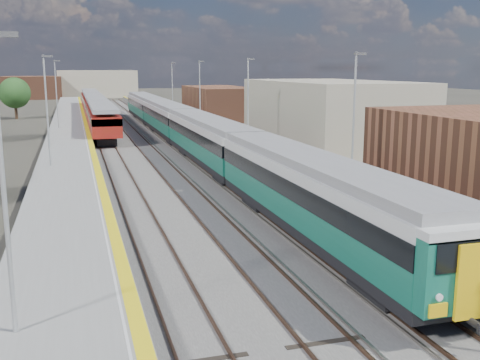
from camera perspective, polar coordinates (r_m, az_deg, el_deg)
name	(u,v)px	position (r m, az deg, el deg)	size (l,w,h in m)	color
ground	(162,145)	(57.55, -7.88, 3.58)	(320.00, 320.00, 0.00)	#47443A
ballast_bed	(137,142)	(59.72, -10.39, 3.81)	(10.50, 155.00, 0.06)	#565451
tracks	(141,139)	(61.43, -10.01, 4.10)	(8.96, 160.00, 0.17)	#4C3323
platform_right	(207,135)	(60.90, -3.32, 4.59)	(4.70, 155.00, 8.52)	slate
platform_left	(69,140)	(59.33, -16.95, 3.93)	(4.30, 155.00, 8.52)	slate
buildings	(28,55)	(145.36, -20.73, 11.82)	(72.00, 185.50, 40.00)	brown
green_train	(184,126)	(53.53, -5.69, 5.48)	(2.91, 80.99, 3.20)	black
red_train	(95,107)	(83.58, -14.52, 7.19)	(2.88, 58.47, 3.64)	black
tree_c	(15,93)	(92.10, -21.92, 8.21)	(4.62, 4.62, 6.26)	#382619
tree_d	(291,98)	(77.19, 5.24, 8.33)	(4.32, 4.32, 5.86)	#382619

